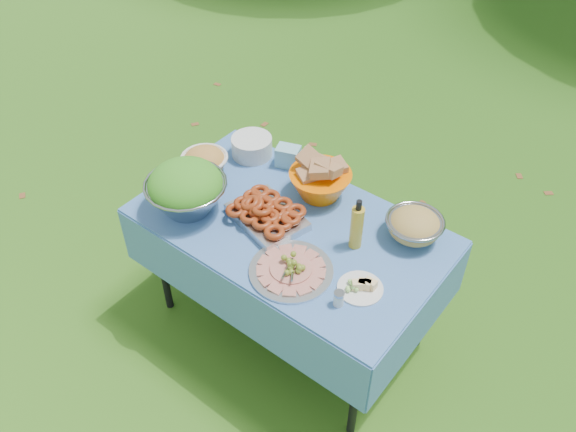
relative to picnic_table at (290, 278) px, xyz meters
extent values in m
plane|color=#0F3609|center=(0.00, 0.00, -0.38)|extent=(80.00, 80.00, 0.00)
cube|color=#7AC4EA|center=(0.00, 0.00, 0.00)|extent=(1.46, 0.86, 0.76)
cylinder|color=silver|center=(-0.50, 0.31, 0.43)|extent=(0.24, 0.24, 0.11)
cube|color=#80C1D2|center=(-0.29, 0.36, 0.44)|extent=(0.14, 0.12, 0.11)
cylinder|color=#CD7594|center=(-0.18, 0.36, 0.46)|extent=(0.06, 0.06, 0.16)
cube|color=#B4B3B8|center=(-0.10, -0.04, 0.42)|extent=(0.42, 0.34, 0.09)
cylinder|color=silver|center=(0.19, -0.23, 0.42)|extent=(0.41, 0.41, 0.08)
cylinder|color=gold|center=(0.32, 0.08, 0.51)|extent=(0.07, 0.07, 0.27)
cylinder|color=silver|center=(0.48, -0.13, 0.41)|extent=(0.21, 0.21, 0.05)
cylinder|color=silver|center=(0.45, -0.26, 0.42)|extent=(0.06, 0.06, 0.07)
camera|label=1|loc=(1.28, -1.66, 2.36)|focal=38.00mm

